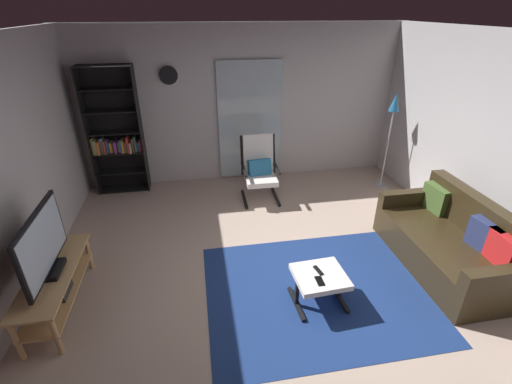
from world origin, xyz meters
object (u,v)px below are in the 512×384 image
tv_remote (318,270)px  wall_clock (168,75)px  television (43,246)px  floor_lamp_by_shelf (393,116)px  tv_stand (56,285)px  bookshelf_near_tv (116,135)px  cell_phone (320,281)px  leather_sofa (451,243)px  lounge_armchair (259,167)px  ottoman (320,279)px

tv_remote → wall_clock: wall_clock is taller
television → floor_lamp_by_shelf: (4.65, 2.10, 0.46)m
tv_stand → bookshelf_near_tv: bookshelf_near_tv is taller
cell_phone → wall_clock: (-1.46, 3.35, 1.47)m
tv_stand → cell_phone: size_ratio=9.33×
bookshelf_near_tv → leather_sofa: 5.07m
lounge_armchair → cell_phone: bearing=-86.7°
lounge_armchair → tv_stand: bearing=-140.0°
tv_stand → television: 0.48m
television → floor_lamp_by_shelf: size_ratio=0.63×
bookshelf_near_tv → ottoman: bearing=-52.3°
television → wall_clock: bearing=67.9°
cell_phone → tv_stand: bearing=169.8°
television → cell_phone: television is taller
leather_sofa → lounge_armchair: 2.88m
tv_remote → cell_phone: size_ratio=1.03×
television → tv_remote: bearing=-7.2°
television → bookshelf_near_tv: size_ratio=0.49×
television → tv_remote: 2.71m
television → wall_clock: wall_clock is taller
tv_stand → bookshelf_near_tv: size_ratio=0.64×
television → floor_lamp_by_shelf: bearing=24.2°
tv_stand → tv_remote: bearing=-7.0°
television → lounge_armchair: size_ratio=0.99×
tv_remote → floor_lamp_by_shelf: floor_lamp_by_shelf is taller
tv_remote → floor_lamp_by_shelf: size_ratio=0.09×
leather_sofa → wall_clock: 4.63m
ottoman → wall_clock: 3.89m
leather_sofa → cell_phone: bearing=-166.5°
lounge_armchair → tv_remote: (0.18, -2.40, -0.15)m
tv_stand → cell_phone: 2.67m
tv_remote → wall_clock: 3.82m
ottoman → floor_lamp_by_shelf: floor_lamp_by_shelf is taller
tv_stand → television: (0.00, 0.01, 0.48)m
television → cell_phone: size_ratio=7.22×
ottoman → cell_phone: 0.13m
ottoman → tv_remote: 0.09m
floor_lamp_by_shelf → tv_stand: bearing=-155.7°
tv_stand → lounge_armchair: (2.48, 2.08, 0.23)m
leather_sofa → floor_lamp_by_shelf: size_ratio=1.11×
tv_remote → lounge_armchair: bearing=81.2°
lounge_armchair → television: bearing=-140.1°
cell_phone → floor_lamp_by_shelf: size_ratio=0.09×
leather_sofa → ottoman: (-1.75, -0.33, -0.00)m
lounge_armchair → ottoman: 2.48m
wall_clock → television: bearing=-112.1°
leather_sofa → wall_clock: bearing=138.0°
cell_phone → television: bearing=169.6°
ottoman → tv_remote: tv_remote is taller
television → bookshelf_near_tv: bearing=85.0°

